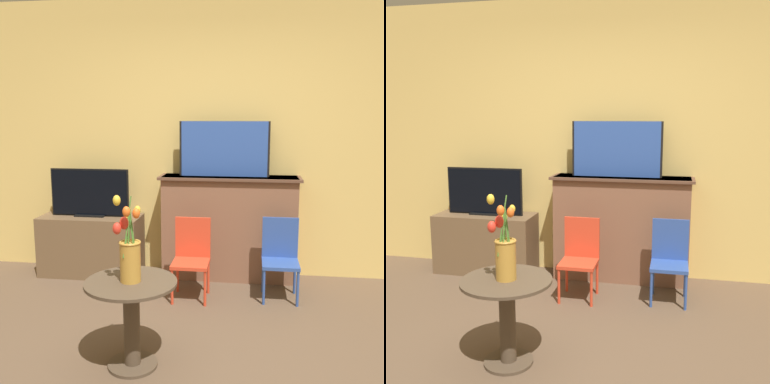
{
  "view_description": "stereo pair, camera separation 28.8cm",
  "coord_description": "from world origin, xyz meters",
  "views": [
    {
      "loc": [
        0.37,
        -2.32,
        1.59
      ],
      "look_at": [
        -0.11,
        1.18,
        0.98
      ],
      "focal_mm": 42.0,
      "sensor_mm": 36.0,
      "label": 1
    },
    {
      "loc": [
        0.65,
        -2.27,
        1.59
      ],
      "look_at": [
        -0.11,
        1.18,
        0.98
      ],
      "focal_mm": 42.0,
      "sensor_mm": 36.0,
      "label": 2
    }
  ],
  "objects": [
    {
      "name": "wall_back",
      "position": [
        0.0,
        2.13,
        1.35
      ],
      "size": [
        8.0,
        0.06,
        2.7
      ],
      "color": "#E0BC66",
      "rests_on": "ground"
    },
    {
      "name": "fireplace_mantel",
      "position": [
        0.15,
        1.95,
        0.52
      ],
      "size": [
        1.35,
        0.35,
        1.01
      ],
      "color": "brown",
      "rests_on": "ground"
    },
    {
      "name": "painting",
      "position": [
        0.09,
        1.95,
        1.27
      ],
      "size": [
        0.86,
        0.03,
        0.52
      ],
      "color": "black",
      "rests_on": "fireplace_mantel"
    },
    {
      "name": "tv_stand",
      "position": [
        -1.22,
        1.87,
        0.3
      ],
      "size": [
        1.0,
        0.42,
        0.6
      ],
      "color": "brown",
      "rests_on": "ground"
    },
    {
      "name": "tv_monitor",
      "position": [
        -1.22,
        1.88,
        0.83
      ],
      "size": [
        0.79,
        0.12,
        0.47
      ],
      "color": "black",
      "rests_on": "tv_stand"
    },
    {
      "name": "chair_red",
      "position": [
        -0.15,
        1.44,
        0.39
      ],
      "size": [
        0.31,
        0.31,
        0.7
      ],
      "color": "red",
      "rests_on": "ground"
    },
    {
      "name": "chair_blue",
      "position": [
        0.62,
        1.53,
        0.39
      ],
      "size": [
        0.31,
        0.31,
        0.7
      ],
      "color": "#2D4C99",
      "rests_on": "ground"
    },
    {
      "name": "side_table",
      "position": [
        -0.37,
        0.26,
        0.37
      ],
      "size": [
        0.58,
        0.58,
        0.57
      ],
      "color": "#4C3D2D",
      "rests_on": "ground"
    },
    {
      "name": "vase_tulips",
      "position": [
        -0.37,
        0.26,
        0.76
      ],
      "size": [
        0.16,
        0.2,
        0.56
      ],
      "color": "#B78433",
      "rests_on": "side_table"
    }
  ]
}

